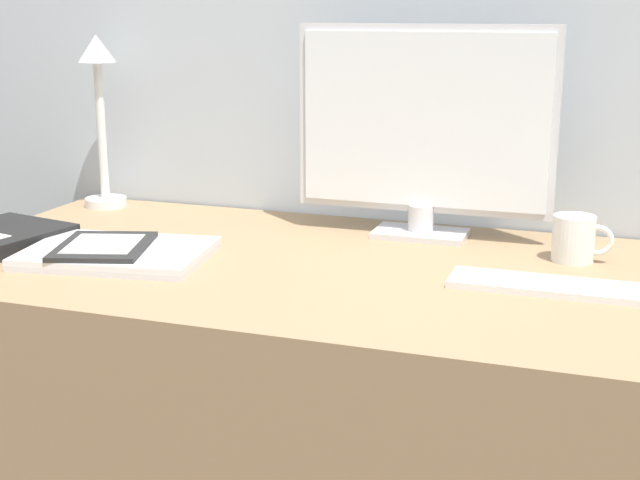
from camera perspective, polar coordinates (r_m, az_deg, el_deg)
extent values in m
cube|color=#997A56|center=(1.73, 1.19, -13.01)|extent=(1.52, 0.73, 0.71)
cube|color=silver|center=(1.80, 6.44, 0.42)|extent=(0.18, 0.11, 0.01)
cylinder|color=silver|center=(1.79, 6.47, 1.42)|extent=(0.05, 0.05, 0.05)
cube|color=silver|center=(1.77, 6.70, 7.64)|extent=(0.51, 0.01, 0.37)
cube|color=white|center=(1.76, 6.64, 7.61)|extent=(0.49, 0.01, 0.34)
cube|color=silver|center=(1.50, 14.31, -2.87)|extent=(0.32, 0.10, 0.01)
cube|color=silver|center=(1.50, 14.32, -2.63)|extent=(0.29, 0.08, 0.00)
cube|color=silver|center=(1.67, -12.83, -1.02)|extent=(0.35, 0.27, 0.01)
cube|color=silver|center=(1.67, -12.85, -0.66)|extent=(0.35, 0.27, 0.01)
cube|color=black|center=(1.67, -13.69, -0.40)|extent=(0.21, 0.23, 0.01)
cube|color=beige|center=(1.66, -13.70, -0.23)|extent=(0.16, 0.17, 0.00)
cylinder|color=white|center=(2.12, -13.54, 2.38)|extent=(0.09, 0.09, 0.02)
cylinder|color=white|center=(2.09, -13.81, 6.78)|extent=(0.02, 0.02, 0.31)
cone|color=white|center=(2.08, -14.12, 11.81)|extent=(0.08, 0.08, 0.06)
cylinder|color=white|center=(1.67, 15.91, 0.10)|extent=(0.08, 0.08, 0.08)
torus|color=white|center=(1.67, 17.34, -0.02)|extent=(0.06, 0.01, 0.06)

